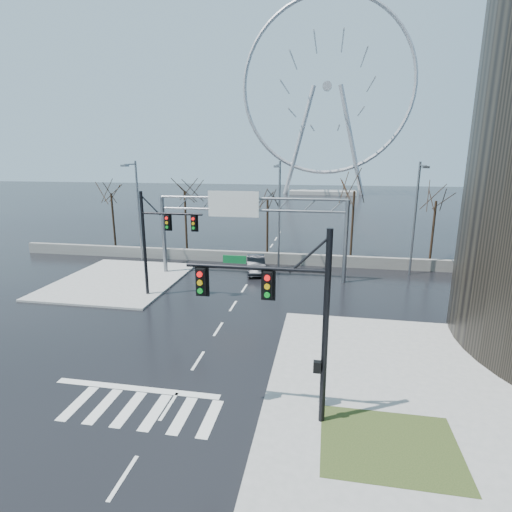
% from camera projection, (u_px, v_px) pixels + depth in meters
% --- Properties ---
extents(ground, '(260.00, 260.00, 0.00)m').
position_uv_depth(ground, '(198.00, 361.00, 21.04)').
color(ground, black).
rests_on(ground, ground).
extents(sidewalk_right_ext, '(12.00, 10.00, 0.15)m').
position_uv_depth(sidewalk_right_ext, '(390.00, 357.00, 21.23)').
color(sidewalk_right_ext, gray).
rests_on(sidewalk_right_ext, ground).
extents(sidewalk_far, '(10.00, 12.00, 0.15)m').
position_uv_depth(sidewalk_far, '(119.00, 280.00, 34.35)').
color(sidewalk_far, gray).
rests_on(sidewalk_far, ground).
extents(grass_strip, '(5.00, 4.00, 0.02)m').
position_uv_depth(grass_strip, '(389.00, 445.00, 14.70)').
color(grass_strip, '#253616').
rests_on(grass_strip, sidewalk_near).
extents(barrier_wall, '(52.00, 0.50, 1.10)m').
position_uv_depth(barrier_wall, '(261.00, 258.00, 40.00)').
color(barrier_wall, slate).
rests_on(barrier_wall, ground).
extents(signal_mast_near, '(5.52, 0.41, 8.00)m').
position_uv_depth(signal_mast_near, '(290.00, 309.00, 15.12)').
color(signal_mast_near, black).
rests_on(signal_mast_near, ground).
extents(signal_mast_far, '(4.72, 0.41, 8.00)m').
position_uv_depth(signal_mast_far, '(158.00, 235.00, 29.41)').
color(signal_mast_far, black).
rests_on(signal_mast_far, ground).
extents(sign_gantry, '(16.36, 0.40, 7.60)m').
position_uv_depth(sign_gantry, '(247.00, 220.00, 34.11)').
color(sign_gantry, slate).
rests_on(sign_gantry, ground).
extents(streetlight_left, '(0.50, 2.55, 10.00)m').
position_uv_depth(streetlight_left, '(137.00, 204.00, 38.98)').
color(streetlight_left, slate).
rests_on(streetlight_left, ground).
extents(streetlight_mid, '(0.50, 2.55, 10.00)m').
position_uv_depth(streetlight_mid, '(279.00, 207.00, 36.59)').
color(streetlight_mid, slate).
rests_on(streetlight_mid, ground).
extents(streetlight_right, '(0.50, 2.55, 10.00)m').
position_uv_depth(streetlight_right, '(416.00, 210.00, 34.54)').
color(streetlight_right, slate).
rests_on(streetlight_right, ground).
extents(tree_far_left, '(3.50, 3.50, 7.00)m').
position_uv_depth(tree_far_left, '(112.00, 200.00, 45.65)').
color(tree_far_left, black).
rests_on(tree_far_left, ground).
extents(tree_left, '(3.75, 3.75, 7.50)m').
position_uv_depth(tree_left, '(185.00, 198.00, 43.54)').
color(tree_left, black).
rests_on(tree_left, ground).
extents(tree_center, '(3.25, 3.25, 6.50)m').
position_uv_depth(tree_center, '(268.00, 206.00, 43.16)').
color(tree_center, black).
rests_on(tree_center, ground).
extents(tree_right, '(3.90, 3.90, 7.80)m').
position_uv_depth(tree_right, '(354.00, 199.00, 40.41)').
color(tree_right, black).
rests_on(tree_right, ground).
extents(tree_far_right, '(3.40, 3.40, 6.80)m').
position_uv_depth(tree_far_right, '(435.00, 208.00, 39.72)').
color(tree_far_right, black).
rests_on(tree_far_right, ground).
extents(ferris_wheel, '(45.00, 6.00, 50.91)m').
position_uv_depth(ferris_wheel, '(327.00, 94.00, 104.44)').
color(ferris_wheel, gray).
rests_on(ferris_wheel, ground).
extents(car, '(2.56, 4.89, 1.53)m').
position_uv_depth(car, '(256.00, 264.00, 36.79)').
color(car, black).
rests_on(car, ground).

